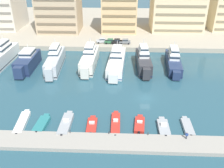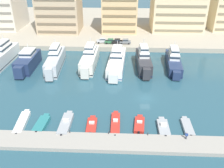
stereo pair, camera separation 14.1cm
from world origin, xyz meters
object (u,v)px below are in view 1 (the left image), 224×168
at_px(yacht_silver_mid_left, 55,60).
at_px(yacht_charcoal_center_right, 143,60).
at_px(motorboat_grey_mid_left, 66,124).
at_px(motorboat_teal_left, 42,124).
at_px(motorboat_red_center_right, 140,124).
at_px(motorboat_white_far_left, 22,122).
at_px(motorboat_red_center_left, 92,125).
at_px(yacht_white_center, 117,61).
at_px(yacht_white_far_left, 2,56).
at_px(motorboat_grey_right, 187,127).
at_px(car_grey_center_left, 125,41).
at_px(pedestrian_near_edge, 187,135).
at_px(yacht_navy_mid_right, 173,61).
at_px(motorboat_grey_mid_right, 163,127).
at_px(car_black_mid_left, 117,41).
at_px(car_green_left, 110,41).
at_px(yacht_navy_left, 27,62).
at_px(yacht_ivory_center_left, 90,59).
at_px(motorboat_red_center, 116,124).
at_px(car_silver_far_left, 102,40).

distance_m(yacht_silver_mid_left, yacht_charcoal_center_right, 27.21).
bearing_deg(motorboat_grey_mid_left, motorboat_teal_left, -178.63).
height_order(motorboat_grey_mid_left, motorboat_red_center_right, motorboat_grey_mid_left).
distance_m(motorboat_white_far_left, motorboat_red_center_left, 14.77).
bearing_deg(yacht_white_center, yacht_white_far_left, 179.38).
distance_m(motorboat_teal_left, motorboat_grey_right, 30.12).
bearing_deg(car_grey_center_left, yacht_charcoal_center_right, -72.58).
bearing_deg(pedestrian_near_edge, motorboat_grey_right, 73.10).
bearing_deg(motorboat_red_center_right, motorboat_red_center_left, -176.11).
relative_size(yacht_navy_mid_right, motorboat_white_far_left, 2.25).
distance_m(yacht_white_center, motorboat_white_far_left, 35.76).
relative_size(yacht_charcoal_center_right, motorboat_grey_mid_left, 2.16).
distance_m(motorboat_red_center_right, car_grey_center_left, 47.34).
bearing_deg(motorboat_grey_mid_right, car_black_mid_left, 102.59).
distance_m(car_green_left, car_grey_center_left, 5.55).
bearing_deg(car_black_mid_left, yacht_silver_mid_left, -134.35).
bearing_deg(motorboat_red_center_right, motorboat_teal_left, -177.67).
height_order(motorboat_red_center_left, car_green_left, car_green_left).
bearing_deg(yacht_navy_left, motorboat_red_center_right, -39.82).
distance_m(motorboat_red_center_left, motorboat_grey_mid_right, 14.71).
bearing_deg(yacht_ivory_center_left, motorboat_red_center, -73.33).
bearing_deg(motorboat_teal_left, yacht_navy_mid_right, 44.05).
bearing_deg(yacht_ivory_center_left, yacht_white_far_left, -179.86).
distance_m(motorboat_white_far_left, motorboat_teal_left, 4.36).
bearing_deg(motorboat_red_center_left, car_green_left, 88.28).
bearing_deg(yacht_navy_left, yacht_silver_mid_left, 5.61).
bearing_deg(motorboat_grey_mid_left, motorboat_grey_mid_right, -0.51).
relative_size(motorboat_grey_right, car_silver_far_left, 1.57).
height_order(yacht_navy_left, yacht_ivory_center_left, yacht_ivory_center_left).
height_order(motorboat_grey_mid_right, car_black_mid_left, car_black_mid_left).
height_order(yacht_white_far_left, motorboat_red_center_left, yacht_white_far_left).
bearing_deg(motorboat_grey_mid_right, yacht_white_center, 108.73).
bearing_deg(yacht_silver_mid_left, motorboat_red_center_right, -49.08).
distance_m(yacht_ivory_center_left, car_silver_far_left, 17.77).
bearing_deg(motorboat_grey_right, motorboat_grey_mid_left, -179.26).
xyz_separation_m(yacht_white_center, motorboat_red_center, (0.61, -29.83, -1.72)).
bearing_deg(motorboat_red_center, yacht_ivory_center_left, 106.67).
distance_m(motorboat_red_center_left, car_grey_center_left, 48.43).
bearing_deg(yacht_white_far_left, car_black_mid_left, 25.37).
xyz_separation_m(yacht_white_far_left, motorboat_grey_mid_left, (26.56, -30.91, -2.19)).
bearing_deg(motorboat_red_center, yacht_charcoal_center_right, 75.35).
relative_size(yacht_navy_mid_right, motorboat_teal_left, 3.01).
bearing_deg(car_silver_far_left, yacht_ivory_center_left, -98.31).
relative_size(yacht_navy_left, pedestrian_near_edge, 10.37).
bearing_deg(pedestrian_near_edge, yacht_charcoal_center_right, 99.68).
bearing_deg(yacht_white_center, motorboat_grey_right, -62.99).
distance_m(motorboat_teal_left, car_green_left, 49.65).
height_order(car_silver_far_left, car_green_left, same).
bearing_deg(motorboat_grey_mid_right, yacht_ivory_center_left, 121.20).
relative_size(yacht_white_far_left, yacht_charcoal_center_right, 1.16).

